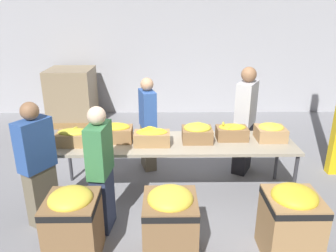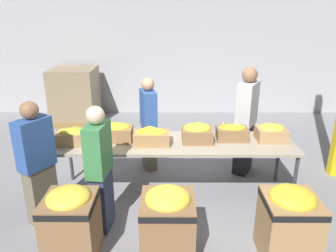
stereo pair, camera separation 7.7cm
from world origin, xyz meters
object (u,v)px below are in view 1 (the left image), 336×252
Objects in this scene: banana_box_5 at (271,132)px; volunteer_3 at (101,171)px; banana_box_2 at (152,137)px; pallet_stack_0 at (72,96)px; banana_box_0 at (74,137)px; donation_bin_1 at (170,222)px; banana_box_3 at (197,132)px; volunteer_2 at (148,125)px; sorting_table at (175,145)px; volunteer_1 at (38,166)px; donation_bin_0 at (73,223)px; banana_box_1 at (115,132)px; banana_box_4 at (232,132)px; volunteer_0 at (245,122)px; donation_bin_2 at (291,220)px.

banana_box_5 is 2.38m from volunteer_3.
pallet_stack_0 is at bearing 121.12° from banana_box_2.
banana_box_2 is at bearing -174.60° from banana_box_5.
banana_box_0 is 1.83m from donation_bin_1.
volunteer_2 is at bearing 133.66° from banana_box_3.
volunteer_1 reaches higher than sorting_table.
pallet_stack_0 is (-2.15, 4.42, 0.18)m from donation_bin_1.
volunteer_1 is (-1.64, -0.67, 0.03)m from sorting_table.
donation_bin_0 is (-0.78, -1.22, -0.46)m from banana_box_2.
pallet_stack_0 is at bearing 115.98° from donation_bin_1.
banana_box_5 is at bearing 2.43° from banana_box_3.
volunteer_1 reaches higher than banana_box_0.
banana_box_3 is 0.33× the size of pallet_stack_0.
banana_box_1 is 1.10m from volunteer_1.
volunteer_1 is at bearing -157.91° from sorting_table.
banana_box_3 reaches higher than banana_box_2.
banana_box_0 is at bearing -176.96° from banana_box_5.
banana_box_4 is 0.25× the size of volunteer_0.
volunteer_2 reaches higher than banana_box_2.
banana_box_0 is 2.85m from donation_bin_2.
banana_box_3 is at bearing 27.79° from volunteer_2.
banana_box_3 is 1.45m from volunteer_3.
sorting_table is 1.92× the size of volunteer_0.
donation_bin_0 is at bearing -19.62° from volunteer_0.
banana_box_4 is 0.63m from volunteer_0.
banana_box_1 is 3.39m from pallet_stack_0.
banana_box_3 is 0.27× the size of volunteer_3.
donation_bin_1 is (0.32, -2.08, -0.32)m from volunteer_2.
donation_bin_0 is at bearing -77.98° from banana_box_0.
banana_box_2 is 0.31× the size of volunteer_1.
sorting_table is at bearing -36.00° from volunteer_1.
volunteer_3 is at bearing -67.39° from volunteer_1.
banana_box_5 is 0.48× the size of donation_bin_2.
sorting_table is 3.84m from pallet_stack_0.
banana_box_5 is at bearing 44.03° from donation_bin_1.
banana_box_0 is 0.27× the size of volunteer_0.
banana_box_5 is at bearing 83.22° from donation_bin_2.
volunteer_3 is 2.14m from donation_bin_2.
pallet_stack_0 is (-0.60, 3.78, -0.16)m from volunteer_1.
banana_box_2 is 0.39× the size of pallet_stack_0.
volunteer_2 is (1.24, 1.45, -0.02)m from volunteer_1.
volunteer_2 is at bearing 127.18° from donation_bin_2.
banana_box_5 is at bearing -44.10° from volunteer_1.
banana_box_1 is 1.18× the size of banana_box_5.
sorting_table is at bearing -40.73° from volunteer_3.
volunteer_2 reaches higher than banana_box_1.
banana_box_1 is at bearing 145.89° from donation_bin_2.
banana_box_2 is at bearing -170.93° from banana_box_4.
donation_bin_2 is at bearing 0.00° from donation_bin_0.
volunteer_2 is (-1.74, 0.71, -0.15)m from banana_box_5.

